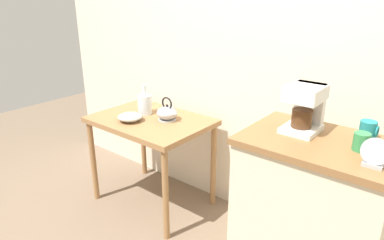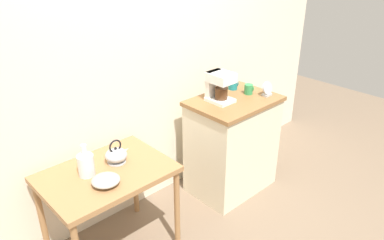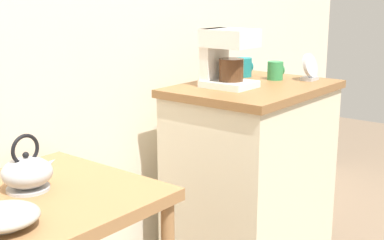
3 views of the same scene
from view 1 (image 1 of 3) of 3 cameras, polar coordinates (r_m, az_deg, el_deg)
ground_plane at (r=2.58m, az=4.03°, el=-19.19°), size 8.00×8.00×0.00m
back_wall at (r=2.39m, az=14.10°, el=14.07°), size 4.40×0.10×2.80m
wooden_table at (r=2.68m, az=-6.81°, el=-1.57°), size 0.89×0.64×0.73m
kitchen_counter at (r=2.12m, az=19.03°, el=-14.60°), size 0.79×0.56×0.92m
bowl_stoneware at (r=2.61m, az=-10.22°, el=0.52°), size 0.19×0.19×0.06m
teakettle at (r=2.59m, az=-4.11°, el=1.18°), size 0.19×0.16×0.18m
glass_carafe_vase at (r=2.74m, az=-7.83°, el=2.71°), size 0.11×0.11×0.23m
coffee_maker at (r=1.96m, az=18.28°, el=2.22°), size 0.18×0.22×0.26m
mug_tall_green at (r=1.84m, az=26.35°, el=-3.27°), size 0.08×0.08×0.09m
mug_dark_teal at (r=2.01m, az=27.20°, el=-1.48°), size 0.09×0.08×0.10m
table_clock at (r=1.70m, az=28.08°, el=-5.07°), size 0.12×0.06×0.13m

